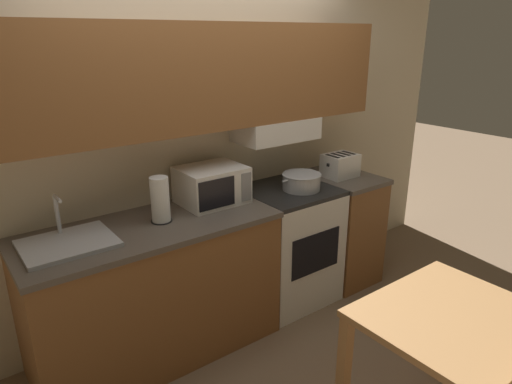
{
  "coord_description": "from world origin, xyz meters",
  "views": [
    {
      "loc": [
        -1.59,
        -2.75,
        2.01
      ],
      "look_at": [
        0.05,
        -0.57,
        1.06
      ],
      "focal_mm": 32.0,
      "sensor_mm": 36.0,
      "label": 1
    }
  ],
  "objects_px": {
    "stove_range": "(287,244)",
    "sink_basin": "(68,243)",
    "cooking_pot": "(301,181)",
    "microwave": "(212,185)",
    "toaster": "(340,165)",
    "paper_towel_roll": "(160,200)",
    "dining_table": "(452,335)"
  },
  "relations": [
    {
      "from": "stove_range",
      "to": "toaster",
      "type": "xyz_separation_m",
      "value": [
        0.54,
        -0.01,
        0.55
      ]
    },
    {
      "from": "stove_range",
      "to": "microwave",
      "type": "distance_m",
      "value": 0.84
    },
    {
      "from": "sink_basin",
      "to": "dining_table",
      "type": "height_order",
      "value": "sink_basin"
    },
    {
      "from": "sink_basin",
      "to": "paper_towel_roll",
      "type": "relative_size",
      "value": 1.7
    },
    {
      "from": "paper_towel_roll",
      "to": "microwave",
      "type": "bearing_deg",
      "value": 13.12
    },
    {
      "from": "microwave",
      "to": "toaster",
      "type": "height_order",
      "value": "microwave"
    },
    {
      "from": "microwave",
      "to": "dining_table",
      "type": "relative_size",
      "value": 0.5
    },
    {
      "from": "cooking_pot",
      "to": "dining_table",
      "type": "distance_m",
      "value": 1.52
    },
    {
      "from": "stove_range",
      "to": "sink_basin",
      "type": "relative_size",
      "value": 1.88
    },
    {
      "from": "toaster",
      "to": "paper_towel_roll",
      "type": "relative_size",
      "value": 0.98
    },
    {
      "from": "cooking_pot",
      "to": "toaster",
      "type": "relative_size",
      "value": 1.33
    },
    {
      "from": "toaster",
      "to": "sink_basin",
      "type": "bearing_deg",
      "value": 179.9
    },
    {
      "from": "stove_range",
      "to": "sink_basin",
      "type": "height_order",
      "value": "sink_basin"
    },
    {
      "from": "sink_basin",
      "to": "dining_table",
      "type": "relative_size",
      "value": 0.57
    },
    {
      "from": "paper_towel_roll",
      "to": "stove_range",
      "type": "bearing_deg",
      "value": -0.04
    },
    {
      "from": "sink_basin",
      "to": "toaster",
      "type": "bearing_deg",
      "value": -0.1
    },
    {
      "from": "cooking_pot",
      "to": "microwave",
      "type": "relative_size",
      "value": 0.86
    },
    {
      "from": "microwave",
      "to": "toaster",
      "type": "relative_size",
      "value": 1.55
    },
    {
      "from": "stove_range",
      "to": "dining_table",
      "type": "bearing_deg",
      "value": -98.62
    },
    {
      "from": "microwave",
      "to": "paper_towel_roll",
      "type": "xyz_separation_m",
      "value": [
        -0.43,
        -0.1,
        0.02
      ]
    },
    {
      "from": "cooking_pot",
      "to": "paper_towel_roll",
      "type": "relative_size",
      "value": 1.3
    },
    {
      "from": "cooking_pot",
      "to": "sink_basin",
      "type": "height_order",
      "value": "sink_basin"
    },
    {
      "from": "cooking_pot",
      "to": "toaster",
      "type": "xyz_separation_m",
      "value": [
        0.47,
        0.06,
        0.03
      ]
    },
    {
      "from": "microwave",
      "to": "dining_table",
      "type": "xyz_separation_m",
      "value": [
        0.38,
        -1.61,
        -0.43
      ]
    },
    {
      "from": "sink_basin",
      "to": "paper_towel_roll",
      "type": "distance_m",
      "value": 0.58
    },
    {
      "from": "microwave",
      "to": "dining_table",
      "type": "height_order",
      "value": "microwave"
    },
    {
      "from": "toaster",
      "to": "sink_basin",
      "type": "distance_m",
      "value": 2.14
    },
    {
      "from": "stove_range",
      "to": "cooking_pot",
      "type": "bearing_deg",
      "value": -43.56
    },
    {
      "from": "cooking_pot",
      "to": "sink_basin",
      "type": "bearing_deg",
      "value": 177.89
    },
    {
      "from": "cooking_pot",
      "to": "paper_towel_roll",
      "type": "xyz_separation_m",
      "value": [
        -1.1,
        0.07,
        0.08
      ]
    },
    {
      "from": "stove_range",
      "to": "microwave",
      "type": "height_order",
      "value": "microwave"
    },
    {
      "from": "sink_basin",
      "to": "dining_table",
      "type": "distance_m",
      "value": 2.06
    }
  ]
}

